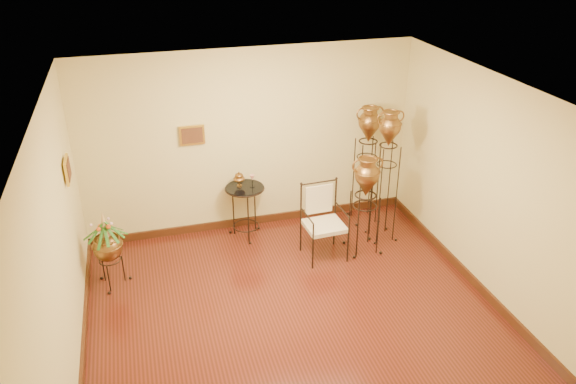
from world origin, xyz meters
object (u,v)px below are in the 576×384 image
object	(u,v)px
amphora_tall	(386,175)
armchair	(324,223)
side_table	(245,211)
planter_urn	(107,244)
amphora_mid	(367,164)

from	to	relation	value
amphora_tall	armchair	bearing A→B (deg)	-165.30
side_table	planter_urn	bearing A→B (deg)	-159.23
armchair	planter_urn	bearing A→B (deg)	174.68
amphora_tall	planter_urn	bearing A→B (deg)	-177.84
amphora_tall	amphora_mid	size ratio (longest dim) A/B	1.06
amphora_mid	planter_urn	xyz separation A→B (m)	(-3.91, -0.75, -0.34)
armchair	side_table	distance (m)	1.30
amphora_mid	side_table	world-z (taller)	amphora_mid
amphora_tall	side_table	world-z (taller)	amphora_tall
amphora_mid	side_table	distance (m)	2.01
planter_urn	side_table	xyz separation A→B (m)	(1.97, 0.75, -0.19)
amphora_tall	amphora_mid	xyz separation A→B (m)	(-0.04, 0.60, -0.07)
amphora_mid	armchair	xyz separation A→B (m)	(-0.98, -0.87, -0.42)
planter_urn	armchair	world-z (taller)	planter_urn
planter_urn	side_table	size ratio (longest dim) A/B	1.07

